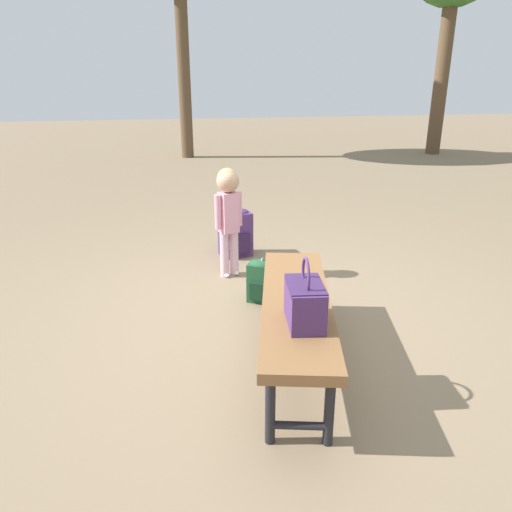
{
  "coord_description": "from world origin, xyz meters",
  "views": [
    {
      "loc": [
        -3.15,
        0.78,
        1.67
      ],
      "look_at": [
        0.11,
        0.07,
        0.45
      ],
      "focal_mm": 33.91,
      "sensor_mm": 36.0,
      "label": 1
    }
  ],
  "objects_px": {
    "handbag": "(305,301)",
    "park_bench": "(296,307)",
    "backpack_large": "(235,231)",
    "child_standing": "(228,206)",
    "backpack_small": "(262,280)"
  },
  "relations": [
    {
      "from": "park_bench",
      "to": "child_standing",
      "type": "xyz_separation_m",
      "value": [
        1.53,
        0.15,
        0.25
      ]
    },
    {
      "from": "backpack_large",
      "to": "backpack_small",
      "type": "xyz_separation_m",
      "value": [
        -1.11,
        -0.02,
        -0.07
      ]
    },
    {
      "from": "handbag",
      "to": "backpack_small",
      "type": "relative_size",
      "value": 1.01
    },
    {
      "from": "park_bench",
      "to": "child_standing",
      "type": "bearing_deg",
      "value": 5.75
    },
    {
      "from": "backpack_large",
      "to": "park_bench",
      "type": "bearing_deg",
      "value": -179.82
    },
    {
      "from": "child_standing",
      "to": "backpack_large",
      "type": "relative_size",
      "value": 1.91
    },
    {
      "from": "child_standing",
      "to": "backpack_large",
      "type": "height_order",
      "value": "child_standing"
    },
    {
      "from": "handbag",
      "to": "backpack_large",
      "type": "distance_m",
      "value": 2.37
    },
    {
      "from": "park_bench",
      "to": "backpack_large",
      "type": "distance_m",
      "value": 2.05
    },
    {
      "from": "park_bench",
      "to": "child_standing",
      "type": "distance_m",
      "value": 1.56
    },
    {
      "from": "park_bench",
      "to": "backpack_small",
      "type": "bearing_deg",
      "value": -0.78
    },
    {
      "from": "child_standing",
      "to": "backpack_small",
      "type": "relative_size",
      "value": 2.67
    },
    {
      "from": "park_bench",
      "to": "backpack_small",
      "type": "distance_m",
      "value": 0.97
    },
    {
      "from": "handbag",
      "to": "park_bench",
      "type": "bearing_deg",
      "value": -9.05
    },
    {
      "from": "backpack_small",
      "to": "backpack_large",
      "type": "bearing_deg",
      "value": 1.0
    }
  ]
}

